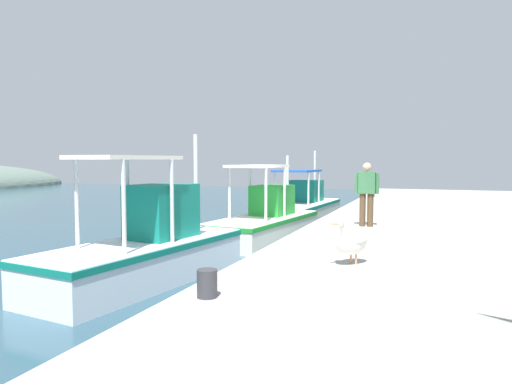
# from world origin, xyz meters

# --- Properties ---
(fishing_boat_second) EXTENTS (5.28, 2.46, 3.16)m
(fishing_boat_second) POSITION_xyz_m (-3.70, 2.47, 0.68)
(fishing_boat_second) COLOR white
(fishing_boat_second) RESTS_ON ground
(fishing_boat_third) EXTENTS (5.12, 2.36, 2.71)m
(fishing_boat_third) POSITION_xyz_m (2.02, 1.82, 0.60)
(fishing_boat_third) COLOR silver
(fishing_boat_third) RESTS_ON ground
(fishing_boat_fourth) EXTENTS (5.64, 2.49, 3.00)m
(fishing_boat_fourth) POSITION_xyz_m (8.02, 2.21, 0.56)
(fishing_boat_fourth) COLOR silver
(fishing_boat_fourth) RESTS_ON ground
(pelican) EXTENTS (0.89, 0.74, 0.82)m
(pelican) POSITION_xyz_m (-4.18, -1.87, 1.20)
(pelican) COLOR tan
(pelican) RESTS_ON quay_pier
(fisherman_standing) EXTENTS (0.27, 0.63, 1.68)m
(fisherman_standing) POSITION_xyz_m (0.56, -1.52, 1.73)
(fisherman_standing) COLOR #4C3823
(fisherman_standing) RESTS_ON quay_pier
(mooring_bollard_second) EXTENTS (0.26, 0.26, 0.36)m
(mooring_bollard_second) POSITION_xyz_m (-6.74, -0.45, 0.98)
(mooring_bollard_second) COLOR #333338
(mooring_bollard_second) RESTS_ON quay_pier
(mooring_bollard_third) EXTENTS (0.27, 0.27, 0.54)m
(mooring_bollard_third) POSITION_xyz_m (11.12, -0.45, 1.07)
(mooring_bollard_third) COLOR #333338
(mooring_bollard_third) RESTS_ON quay_pier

